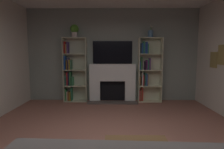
{
  "coord_description": "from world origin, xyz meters",
  "views": [
    {
      "loc": [
        0.03,
        -2.62,
        1.48
      ],
      "look_at": [
        0.0,
        1.31,
        1.03
      ],
      "focal_mm": 30.59,
      "sensor_mm": 36.0,
      "label": 1
    }
  ],
  "objects_px": {
    "bookshelf_right": "(147,69)",
    "tv": "(113,52)",
    "potted_plant": "(74,30)",
    "bookshelf_left": "(73,71)",
    "vase_with_flowers": "(151,34)",
    "fireplace": "(113,81)"
  },
  "relations": [
    {
      "from": "bookshelf_right",
      "to": "potted_plant",
      "type": "distance_m",
      "value": 2.46
    },
    {
      "from": "fireplace",
      "to": "potted_plant",
      "type": "relative_size",
      "value": 3.89
    },
    {
      "from": "potted_plant",
      "to": "bookshelf_left",
      "type": "bearing_deg",
      "value": 157.17
    },
    {
      "from": "bookshelf_right",
      "to": "vase_with_flowers",
      "type": "xyz_separation_m",
      "value": [
        0.09,
        -0.03,
        1.06
      ]
    },
    {
      "from": "fireplace",
      "to": "potted_plant",
      "type": "distance_m",
      "value": 1.9
    },
    {
      "from": "tv",
      "to": "bookshelf_left",
      "type": "xyz_separation_m",
      "value": [
        -1.21,
        -0.08,
        -0.57
      ]
    },
    {
      "from": "tv",
      "to": "bookshelf_right",
      "type": "relative_size",
      "value": 0.62
    },
    {
      "from": "bookshelf_left",
      "to": "bookshelf_right",
      "type": "distance_m",
      "value": 2.25
    },
    {
      "from": "tv",
      "to": "vase_with_flowers",
      "type": "xyz_separation_m",
      "value": [
        1.13,
        -0.12,
        0.55
      ]
    },
    {
      "from": "bookshelf_right",
      "to": "vase_with_flowers",
      "type": "distance_m",
      "value": 1.07
    },
    {
      "from": "fireplace",
      "to": "vase_with_flowers",
      "type": "height_order",
      "value": "vase_with_flowers"
    },
    {
      "from": "tv",
      "to": "bookshelf_left",
      "type": "relative_size",
      "value": 0.62
    },
    {
      "from": "fireplace",
      "to": "tv",
      "type": "xyz_separation_m",
      "value": [
        0.0,
        0.09,
        0.88
      ]
    },
    {
      "from": "fireplace",
      "to": "potted_plant",
      "type": "bearing_deg",
      "value": -178.58
    },
    {
      "from": "tv",
      "to": "potted_plant",
      "type": "bearing_deg",
      "value": -173.92
    },
    {
      "from": "tv",
      "to": "bookshelf_right",
      "type": "bearing_deg",
      "value": -4.93
    },
    {
      "from": "bookshelf_left",
      "to": "potted_plant",
      "type": "xyz_separation_m",
      "value": [
        0.09,
        -0.04,
        1.23
      ]
    },
    {
      "from": "bookshelf_left",
      "to": "bookshelf_right",
      "type": "relative_size",
      "value": 1.0
    },
    {
      "from": "tv",
      "to": "vase_with_flowers",
      "type": "height_order",
      "value": "vase_with_flowers"
    },
    {
      "from": "bookshelf_left",
      "to": "bookshelf_right",
      "type": "bearing_deg",
      "value": -0.15
    },
    {
      "from": "bookshelf_right",
      "to": "tv",
      "type": "bearing_deg",
      "value": 175.07
    },
    {
      "from": "bookshelf_left",
      "to": "vase_with_flowers",
      "type": "bearing_deg",
      "value": -0.9
    }
  ]
}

